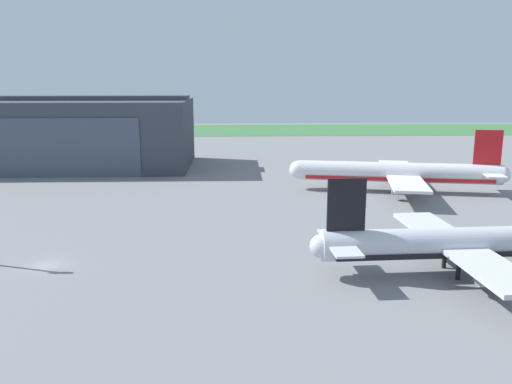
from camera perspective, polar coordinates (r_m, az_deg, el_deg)
The scene contains 5 objects.
ground_plane at distance 76.55m, azimuth -21.64°, elevation -7.35°, with size 440.00×440.00×0.00m, color slate.
grass_field_strip at distance 254.37m, azimuth -7.94°, elevation 6.61°, with size 440.00×56.00×0.08m, color #3D723F.
maintenance_hangar at distance 160.01m, azimuth -23.63°, elevation 5.78°, with size 90.51×32.79×19.62m.
airliner_near_right at distance 72.26m, azimuth 21.48°, elevation -5.18°, with size 39.86×32.02×12.62m.
airliner_far_right at distance 119.22m, azimuth 14.98°, elevation 1.98°, with size 46.17×37.60×13.77m.
Camera 1 is at (25.47, -67.89, 24.55)m, focal length 37.19 mm.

